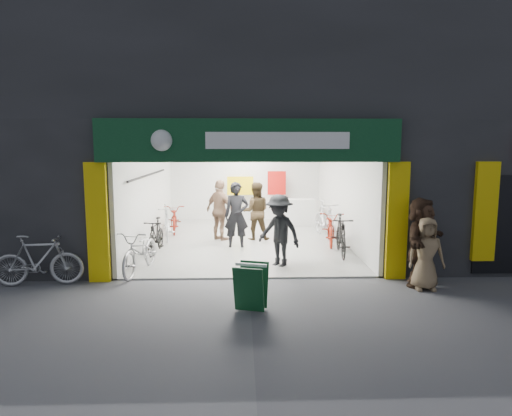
{
  "coord_description": "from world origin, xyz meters",
  "views": [
    {
      "loc": [
        -0.17,
        -9.8,
        2.97
      ],
      "look_at": [
        0.21,
        1.5,
        1.39
      ],
      "focal_mm": 32.0,
      "sensor_mm": 36.0,
      "label": 1
    }
  ],
  "objects_px": {
    "bike_left_front": "(141,251)",
    "bike_right_front": "(341,236)",
    "parked_bike": "(38,260)",
    "pedestrian_near": "(426,254)",
    "sandwich_board": "(251,286)"
  },
  "relations": [
    {
      "from": "bike_left_front",
      "to": "sandwich_board",
      "type": "bearing_deg",
      "value": -36.26
    },
    {
      "from": "bike_left_front",
      "to": "bike_right_front",
      "type": "relative_size",
      "value": 1.08
    },
    {
      "from": "bike_right_front",
      "to": "parked_bike",
      "type": "distance_m",
      "value": 7.34
    },
    {
      "from": "bike_right_front",
      "to": "parked_bike",
      "type": "height_order",
      "value": "bike_right_front"
    },
    {
      "from": "bike_left_front",
      "to": "bike_right_front",
      "type": "xyz_separation_m",
      "value": [
        5.0,
        1.49,
        0.03
      ]
    },
    {
      "from": "parked_bike",
      "to": "pedestrian_near",
      "type": "relative_size",
      "value": 1.21
    },
    {
      "from": "parked_bike",
      "to": "sandwich_board",
      "type": "xyz_separation_m",
      "value": [
        4.44,
        -1.61,
        -0.09
      ]
    },
    {
      "from": "pedestrian_near",
      "to": "bike_left_front",
      "type": "bearing_deg",
      "value": 170.06
    },
    {
      "from": "bike_right_front",
      "to": "parked_bike",
      "type": "bearing_deg",
      "value": -155.45
    },
    {
      "from": "bike_right_front",
      "to": "pedestrian_near",
      "type": "relative_size",
      "value": 1.22
    },
    {
      "from": "parked_bike",
      "to": "pedestrian_near",
      "type": "distance_m",
      "value": 8.07
    },
    {
      "from": "bike_right_front",
      "to": "bike_left_front",
      "type": "bearing_deg",
      "value": -157.95
    },
    {
      "from": "bike_left_front",
      "to": "parked_bike",
      "type": "distance_m",
      "value": 2.14
    },
    {
      "from": "bike_left_front",
      "to": "bike_right_front",
      "type": "distance_m",
      "value": 5.22
    },
    {
      "from": "sandwich_board",
      "to": "bike_right_front",
      "type": "bearing_deg",
      "value": 74.56
    }
  ]
}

